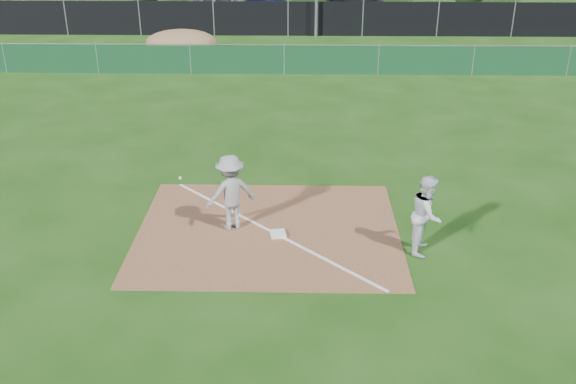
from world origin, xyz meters
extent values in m
plane|color=#1A430E|center=(0.00, 10.00, 0.00)|extent=(90.00, 90.00, 0.00)
cube|color=brown|center=(0.00, 1.00, 0.01)|extent=(6.00, 5.00, 0.02)
cube|color=white|center=(0.00, 1.00, 0.03)|extent=(5.01, 5.01, 0.01)
cube|color=#0F3A1E|center=(0.00, 15.00, 0.60)|extent=(44.00, 0.05, 1.20)
ellipsoid|color=olive|center=(-5.00, 18.50, 0.58)|extent=(3.38, 2.60, 1.17)
cube|color=black|center=(0.00, 23.00, 0.90)|extent=(46.00, 0.04, 1.80)
cube|color=black|center=(0.00, 28.00, 0.01)|extent=(46.00, 9.00, 0.01)
cube|color=white|center=(0.23, 0.76, 0.06)|extent=(0.40, 0.40, 0.07)
imported|color=#A2A2A4|center=(-0.86, 1.12, 0.92)|extent=(1.33, 1.11, 1.79)
sphere|color=white|center=(-1.98, 1.14, 1.26)|extent=(0.08, 0.08, 0.08)
imported|color=silver|center=(3.43, 0.19, 0.88)|extent=(0.88, 1.01, 1.77)
imported|color=#B7BBC0|center=(-4.11, 27.43, 0.83)|extent=(5.17, 3.22, 1.64)
imported|color=black|center=(-1.07, 27.10, 0.71)|extent=(4.52, 3.04, 1.41)
imported|color=black|center=(4.70, 27.88, 0.73)|extent=(5.09, 2.36, 1.44)
cylinder|color=#382316|center=(11.90, 32.61, 0.49)|extent=(0.24, 0.24, 0.99)
camera|label=1|loc=(0.72, -12.01, 7.14)|focal=40.00mm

